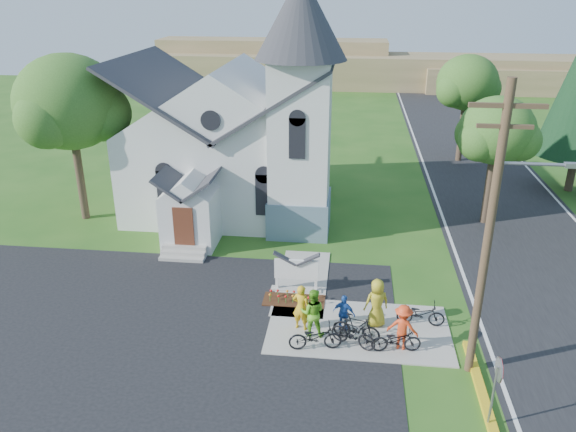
# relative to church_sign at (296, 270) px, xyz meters

# --- Properties ---
(ground) EXTENTS (120.00, 120.00, 0.00)m
(ground) POSITION_rel_church_sign_xyz_m (1.20, -3.20, -1.03)
(ground) COLOR #265518
(ground) RESTS_ON ground
(parking_lot) EXTENTS (20.00, 16.00, 0.02)m
(parking_lot) POSITION_rel_church_sign_xyz_m (-5.80, -5.20, -1.02)
(parking_lot) COLOR black
(parking_lot) RESTS_ON ground
(road) EXTENTS (8.00, 90.00, 0.02)m
(road) POSITION_rel_church_sign_xyz_m (11.20, 11.80, -1.02)
(road) COLOR black
(road) RESTS_ON ground
(sidewalk) EXTENTS (7.00, 4.00, 0.05)m
(sidewalk) POSITION_rel_church_sign_xyz_m (2.70, -2.70, -1.00)
(sidewalk) COLOR #A29E92
(sidewalk) RESTS_ON ground
(church) EXTENTS (12.35, 12.00, 13.00)m
(church) POSITION_rel_church_sign_xyz_m (-4.28, 9.28, 4.22)
(church) COLOR silver
(church) RESTS_ON ground
(church_sign) EXTENTS (2.20, 0.40, 1.70)m
(church_sign) POSITION_rel_church_sign_xyz_m (0.00, 0.00, 0.00)
(church_sign) COLOR #A29E92
(church_sign) RESTS_ON ground
(flower_bed) EXTENTS (2.60, 1.10, 0.07)m
(flower_bed) POSITION_rel_church_sign_xyz_m (0.00, -0.90, -0.99)
(flower_bed) COLOR #361F0E
(flower_bed) RESTS_ON ground
(utility_pole) EXTENTS (3.45, 0.28, 10.00)m
(utility_pole) POSITION_rel_church_sign_xyz_m (6.56, -4.70, 4.38)
(utility_pole) COLOR #412C20
(utility_pole) RESTS_ON ground
(stop_sign) EXTENTS (0.11, 0.76, 2.48)m
(stop_sign) POSITION_rel_church_sign_xyz_m (6.63, -7.40, 0.75)
(stop_sign) COLOR gray
(stop_sign) RESTS_ON ground
(tree_lot_corner) EXTENTS (5.60, 5.60, 9.15)m
(tree_lot_corner) POSITION_rel_church_sign_xyz_m (-12.80, 6.80, 5.58)
(tree_lot_corner) COLOR #3B2D20
(tree_lot_corner) RESTS_ON ground
(tree_road_near) EXTENTS (4.00, 4.00, 7.05)m
(tree_road_near) POSITION_rel_church_sign_xyz_m (9.70, 8.80, 4.18)
(tree_road_near) COLOR #3B2D20
(tree_road_near) RESTS_ON ground
(tree_road_mid) EXTENTS (4.40, 4.40, 7.80)m
(tree_road_mid) POSITION_rel_church_sign_xyz_m (10.20, 20.80, 4.75)
(tree_road_mid) COLOR #3B2D20
(tree_road_mid) RESTS_ON ground
(distant_hills) EXTENTS (61.00, 10.00, 5.60)m
(distant_hills) POSITION_rel_church_sign_xyz_m (4.56, 53.13, 1.15)
(distant_hills) COLOR olive
(distant_hills) RESTS_ON ground
(cyclist_0) EXTENTS (0.78, 0.62, 1.88)m
(cyclist_0) POSITION_rel_church_sign_xyz_m (0.48, -2.92, -0.03)
(cyclist_0) COLOR gold
(cyclist_0) RESTS_ON sidewalk
(bike_0) EXTENTS (2.04, 1.01, 1.02)m
(bike_0) POSITION_rel_church_sign_xyz_m (1.12, -4.18, -0.47)
(bike_0) COLOR black
(bike_0) RESTS_ON sidewalk
(cyclist_1) EXTENTS (0.94, 0.73, 1.93)m
(cyclist_1) POSITION_rel_church_sign_xyz_m (0.94, -3.27, -0.01)
(cyclist_1) COLOR #5FAF20
(cyclist_1) RESTS_ON sidewalk
(bike_1) EXTENTS (1.88, 0.93, 1.09)m
(bike_1) POSITION_rel_church_sign_xyz_m (2.60, -3.45, -0.43)
(bike_1) COLOR black
(bike_1) RESTS_ON sidewalk
(cyclist_2) EXTENTS (0.97, 0.65, 1.52)m
(cyclist_2) POSITION_rel_church_sign_xyz_m (2.12, -2.88, -0.21)
(cyclist_2) COLOR #2355AF
(cyclist_2) RESTS_ON sidewalk
(bike_2) EXTENTS (1.88, 0.87, 0.95)m
(bike_2) POSITION_rel_church_sign_xyz_m (4.03, -3.98, -0.50)
(bike_2) COLOR black
(bike_2) RESTS_ON sidewalk
(cyclist_3) EXTENTS (1.27, 0.92, 1.77)m
(cyclist_3) POSITION_rel_church_sign_xyz_m (4.25, -3.74, -0.09)
(cyclist_3) COLOR red
(cyclist_3) RESTS_ON sidewalk
(bike_3) EXTENTS (1.83, 1.20, 1.07)m
(bike_3) POSITION_rel_church_sign_xyz_m (2.48, -3.85, -0.44)
(bike_3) COLOR black
(bike_3) RESTS_ON sidewalk
(cyclist_4) EXTENTS (1.11, 0.89, 1.98)m
(cyclist_4) POSITION_rel_church_sign_xyz_m (3.35, -2.35, 0.01)
(cyclist_4) COLOR #AEA020
(cyclist_4) RESTS_ON sidewalk
(bike_4) EXTENTS (1.88, 0.75, 0.97)m
(bike_4) POSITION_rel_church_sign_xyz_m (5.09, -2.12, -0.49)
(bike_4) COLOR black
(bike_4) RESTS_ON sidewalk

